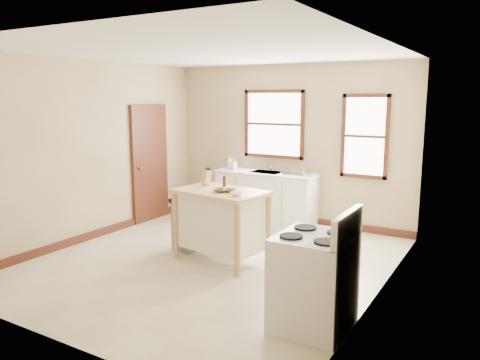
% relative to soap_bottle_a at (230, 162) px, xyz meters
% --- Properties ---
extents(floor, '(5.00, 5.00, 0.00)m').
position_rel_soap_bottle_a_xyz_m(floor, '(1.06, -2.18, -1.04)').
color(floor, beige).
rests_on(floor, ground).
extents(ceiling, '(5.00, 5.00, 0.00)m').
position_rel_soap_bottle_a_xyz_m(ceiling, '(1.06, -2.18, 1.76)').
color(ceiling, white).
rests_on(ceiling, ground).
extents(wall_back, '(4.50, 0.04, 2.80)m').
position_rel_soap_bottle_a_xyz_m(wall_back, '(1.06, 0.32, 0.36)').
color(wall_back, '#C5B681').
rests_on(wall_back, ground).
extents(wall_left, '(0.04, 5.00, 2.80)m').
position_rel_soap_bottle_a_xyz_m(wall_left, '(-1.19, -2.18, 0.36)').
color(wall_left, '#C5B681').
rests_on(wall_left, ground).
extents(wall_right, '(0.04, 5.00, 2.80)m').
position_rel_soap_bottle_a_xyz_m(wall_right, '(3.31, -2.18, 0.36)').
color(wall_right, '#C5B681').
rests_on(wall_right, ground).
extents(window_main, '(1.17, 0.06, 1.22)m').
position_rel_soap_bottle_a_xyz_m(window_main, '(0.76, 0.30, 0.71)').
color(window_main, '#411B11').
rests_on(window_main, wall_back).
extents(window_side, '(0.77, 0.06, 1.37)m').
position_rel_soap_bottle_a_xyz_m(window_side, '(2.41, 0.30, 0.56)').
color(window_side, '#411B11').
rests_on(window_side, wall_back).
extents(door_left, '(0.06, 0.90, 2.10)m').
position_rel_soap_bottle_a_xyz_m(door_left, '(-1.15, -0.88, 0.01)').
color(door_left, '#411B11').
rests_on(door_left, ground).
extents(baseboard_back, '(4.50, 0.04, 0.12)m').
position_rel_soap_bottle_a_xyz_m(baseboard_back, '(1.06, 0.29, -0.98)').
color(baseboard_back, '#411B11').
rests_on(baseboard_back, ground).
extents(baseboard_left, '(0.04, 5.00, 0.12)m').
position_rel_soap_bottle_a_xyz_m(baseboard_left, '(-1.16, -2.18, -0.98)').
color(baseboard_left, '#411B11').
rests_on(baseboard_left, ground).
extents(sink_counter, '(1.86, 0.62, 0.92)m').
position_rel_soap_bottle_a_xyz_m(sink_counter, '(0.76, 0.02, -0.58)').
color(sink_counter, white).
rests_on(sink_counter, ground).
extents(faucet, '(0.03, 0.03, 0.22)m').
position_rel_soap_bottle_a_xyz_m(faucet, '(0.76, 0.20, -0.01)').
color(faucet, silver).
rests_on(faucet, sink_counter).
extents(soap_bottle_a, '(0.11, 0.11, 0.24)m').
position_rel_soap_bottle_a_xyz_m(soap_bottle_a, '(0.00, 0.00, 0.00)').
color(soap_bottle_a, '#B2B2B2').
rests_on(soap_bottle_a, sink_counter).
extents(soap_bottle_b, '(0.12, 0.13, 0.21)m').
position_rel_soap_bottle_a_xyz_m(soap_bottle_b, '(0.12, -0.04, -0.01)').
color(soap_bottle_b, '#B2B2B2').
rests_on(soap_bottle_b, sink_counter).
extents(dish_rack, '(0.49, 0.43, 0.10)m').
position_rel_soap_bottle_a_xyz_m(dish_rack, '(1.34, 0.01, -0.07)').
color(dish_rack, silver).
rests_on(dish_rack, sink_counter).
extents(kitchen_island, '(1.30, 0.93, 0.99)m').
position_rel_soap_bottle_a_xyz_m(kitchen_island, '(1.15, -2.07, -0.54)').
color(kitchen_island, tan).
rests_on(kitchen_island, ground).
extents(knife_block, '(0.12, 0.12, 0.20)m').
position_rel_soap_bottle_a_xyz_m(knife_block, '(0.75, -1.85, 0.05)').
color(knife_block, tan).
rests_on(knife_block, kitchen_island).
extents(pepper_grinder, '(0.05, 0.05, 0.15)m').
position_rel_soap_bottle_a_xyz_m(pepper_grinder, '(1.04, -1.82, 0.03)').
color(pepper_grinder, '#3C2210').
rests_on(pepper_grinder, kitchen_island).
extents(bowl_a, '(0.19, 0.19, 0.04)m').
position_rel_soap_bottle_a_xyz_m(bowl_a, '(1.20, -2.17, -0.03)').
color(bowl_a, brown).
rests_on(bowl_a, kitchen_island).
extents(bowl_b, '(0.19, 0.19, 0.04)m').
position_rel_soap_bottle_a_xyz_m(bowl_b, '(1.31, -2.12, -0.03)').
color(bowl_b, brown).
rests_on(bowl_b, kitchen_island).
extents(bowl_c, '(0.18, 0.18, 0.05)m').
position_rel_soap_bottle_a_xyz_m(bowl_c, '(1.52, -2.29, -0.03)').
color(bowl_c, white).
rests_on(bowl_c, kitchen_island).
extents(trash_bin, '(0.45, 0.41, 0.77)m').
position_rel_soap_bottle_a_xyz_m(trash_bin, '(0.47, -1.95, -0.65)').
color(trash_bin, '#5D5D5A').
rests_on(trash_bin, ground).
extents(gas_stove, '(0.75, 0.76, 1.20)m').
position_rel_soap_bottle_a_xyz_m(gas_stove, '(2.95, -3.21, -0.44)').
color(gas_stove, silver).
rests_on(gas_stove, ground).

